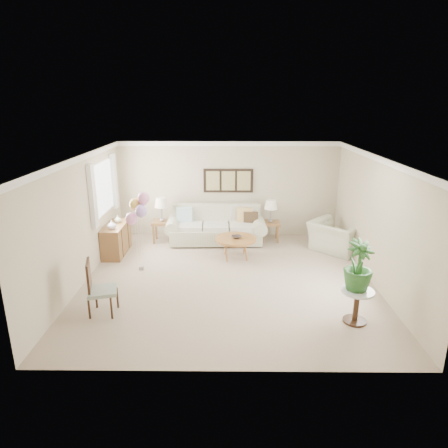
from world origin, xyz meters
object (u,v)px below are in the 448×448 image
balloon_cluster (138,209)px  armchair (336,237)px  accent_chair (98,287)px  coffee_table (236,240)px  sofa (216,228)px

balloon_cluster → armchair: bearing=14.3°
accent_chair → balloon_cluster: 2.16m
coffee_table → accent_chair: accent_chair is taller
coffee_table → balloon_cluster: bearing=-161.1°
sofa → armchair: (3.02, -0.69, -0.00)m
coffee_table → armchair: (2.52, 0.46, -0.08)m
sofa → coffee_table: bearing=-66.4°
sofa → armchair: bearing=-12.8°
sofa → armchair: size_ratio=2.26×
sofa → balloon_cluster: (-1.63, -1.87, 1.03)m
sofa → balloon_cluster: bearing=-131.0°
accent_chair → balloon_cluster: balloon_cluster is taller
coffee_table → balloon_cluster: 2.44m
sofa → coffee_table: sofa is taller
coffee_table → sofa: bearing=113.6°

